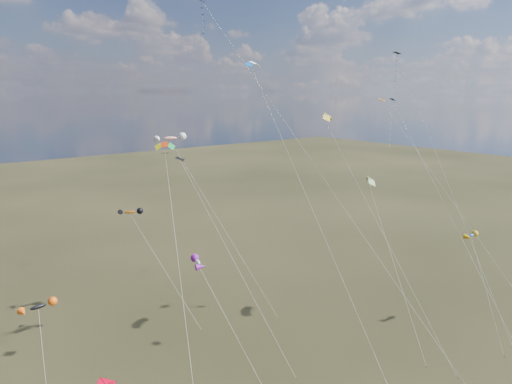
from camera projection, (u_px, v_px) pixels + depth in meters
diamond_black_high at (403, 90)px, 61.14m from camera, size 5.03×23.03×36.16m
diamond_navy_tall at (229, 54)px, 53.93m from camera, size 11.85×32.95×41.69m
diamond_black_mid at (209, 214)px, 51.04m from camera, size 6.94×13.84×23.70m
diamond_navy_right at (397, 135)px, 62.07m from camera, size 7.74×26.16×30.02m
diamond_orange_center at (441, 185)px, 52.54m from camera, size 13.25×19.16×30.16m
parafoil_yellow at (328, 116)px, 57.80m from camera, size 3.34×20.48×28.67m
parafoil_blue_white at (254, 65)px, 54.92m from camera, size 4.13×27.88×34.88m
parafoil_striped at (371, 179)px, 62.58m from camera, size 7.78×15.61×19.93m
parafoil_tricolor at (165, 147)px, 45.81m from camera, size 9.03×21.14×26.21m
novelty_black_orange at (38, 307)px, 41.12m from camera, size 3.37×9.56×12.40m
novelty_orange_black at (130, 213)px, 58.95m from camera, size 7.42×8.70×16.17m
novelty_white_purple at (198, 263)px, 45.56m from camera, size 4.66×9.15×14.73m
novelty_redwhite_stripe at (170, 139)px, 63.50m from camera, size 10.60×14.79×25.22m
novelty_blue_yellow at (472, 236)px, 61.37m from camera, size 6.69×8.62×12.47m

